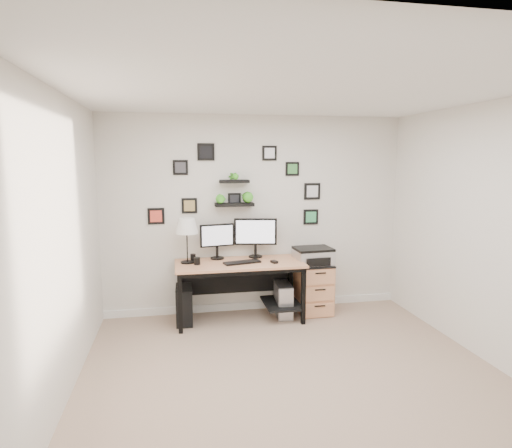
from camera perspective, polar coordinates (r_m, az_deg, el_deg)
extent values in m
plane|color=tan|center=(4.22, 5.45, -20.16)|extent=(4.00, 4.00, 0.00)
plane|color=white|center=(3.74, 6.04, 17.34)|extent=(4.00, 4.00, 0.00)
plane|color=silver|center=(5.69, -0.02, 1.26)|extent=(4.00, 0.00, 4.00)
plane|color=silver|center=(2.01, 22.65, -13.30)|extent=(4.00, 0.00, 4.00)
plane|color=silver|center=(3.74, -25.19, -3.46)|extent=(0.00, 4.00, 4.00)
plane|color=silver|center=(4.74, 29.58, -1.36)|extent=(0.00, 4.00, 4.00)
cube|color=white|center=(5.97, 0.01, -10.75)|extent=(4.00, 0.03, 0.10)
cube|color=tan|center=(5.39, -2.22, -5.28)|extent=(1.60, 0.70, 0.03)
cube|color=black|center=(5.40, -2.21, -5.69)|extent=(1.54, 0.64, 0.05)
cube|color=black|center=(5.78, -2.70, -7.16)|extent=(1.44, 0.02, 0.41)
cube|color=black|center=(5.65, 3.43, -10.49)|extent=(0.45, 0.63, 0.03)
cube|color=black|center=(5.15, -10.09, -10.43)|extent=(0.05, 0.05, 0.72)
cube|color=black|center=(5.72, -10.18, -8.48)|extent=(0.05, 0.05, 0.72)
cube|color=black|center=(5.38, 6.34, -9.53)|extent=(0.05, 0.05, 0.72)
cube|color=black|center=(5.92, 4.61, -7.78)|extent=(0.05, 0.05, 0.72)
cylinder|color=black|center=(5.59, -5.19, -4.55)|extent=(0.20, 0.20, 0.02)
cylinder|color=black|center=(5.57, -5.20, -3.77)|extent=(0.04, 0.04, 0.16)
cube|color=black|center=(5.52, -5.22, -1.51)|extent=(0.45, 0.10, 0.29)
cube|color=silver|center=(5.50, -5.16, -1.54)|extent=(0.40, 0.07, 0.25)
cylinder|color=black|center=(5.66, -0.07, -4.35)|extent=(0.21, 0.21, 0.02)
cylinder|color=black|center=(5.64, -0.07, -3.56)|extent=(0.04, 0.04, 0.16)
cube|color=black|center=(5.59, -0.07, -1.02)|extent=(0.55, 0.13, 0.35)
cube|color=silver|center=(5.57, -0.07, -1.06)|extent=(0.49, 0.10, 0.30)
cube|color=black|center=(5.34, -1.86, -5.13)|extent=(0.48, 0.25, 0.02)
cube|color=black|center=(5.35, 2.44, -5.06)|extent=(0.09, 0.11, 0.03)
cylinder|color=black|center=(5.43, -9.11, -5.04)|extent=(0.17, 0.17, 0.02)
cylinder|color=black|center=(5.37, -9.18, -2.36)|extent=(0.01, 0.01, 0.51)
cone|color=white|center=(5.34, -9.23, -0.22)|extent=(0.28, 0.28, 0.19)
cylinder|color=black|center=(5.31, -7.86, -4.92)|extent=(0.08, 0.08, 0.09)
cylinder|color=black|center=(5.52, -8.40, -4.42)|extent=(0.07, 0.07, 0.09)
cube|color=black|center=(5.53, -9.55, -10.55)|extent=(0.21, 0.46, 0.45)
cube|color=gray|center=(5.68, 3.65, -10.03)|extent=(0.22, 0.44, 0.43)
cube|color=silver|center=(5.48, 4.05, -10.74)|extent=(0.17, 0.02, 0.40)
cube|color=tan|center=(5.83, 7.66, -8.47)|extent=(0.42, 0.50, 0.65)
cube|color=black|center=(5.74, 7.72, -5.27)|extent=(0.43, 0.51, 0.02)
cube|color=tan|center=(5.66, 8.46, -11.31)|extent=(0.39, 0.02, 0.18)
cylinder|color=black|center=(5.63, 8.52, -10.77)|extent=(0.14, 0.02, 0.02)
cube|color=tan|center=(5.59, 8.50, -9.22)|extent=(0.39, 0.02, 0.18)
cylinder|color=black|center=(5.56, 8.57, -8.67)|extent=(0.14, 0.02, 0.02)
cube|color=tan|center=(5.53, 8.55, -7.08)|extent=(0.39, 0.02, 0.18)
cylinder|color=black|center=(5.50, 8.62, -6.51)|extent=(0.14, 0.02, 0.02)
cube|color=silver|center=(5.67, 7.61, -4.37)|extent=(0.50, 0.39, 0.18)
cube|color=black|center=(5.64, 7.64, -3.30)|extent=(0.50, 0.39, 0.03)
cube|color=black|center=(5.50, 8.37, -5.07)|extent=(0.32, 0.04, 0.11)
cube|color=black|center=(5.54, -2.90, 2.60)|extent=(0.50, 0.18, 0.04)
cube|color=black|center=(5.50, -2.90, 5.70)|extent=(0.38, 0.15, 0.04)
imported|color=green|center=(5.50, -4.66, 4.17)|extent=(0.15, 0.12, 0.27)
imported|color=green|center=(5.55, -1.16, 4.23)|extent=(0.15, 0.15, 0.27)
imported|color=green|center=(5.50, -2.92, 7.23)|extent=(0.13, 0.09, 0.25)
cube|color=black|center=(5.53, -10.05, 7.44)|extent=(0.19, 0.02, 0.19)
cube|color=#3C3A40|center=(5.52, -10.05, 7.43)|extent=(0.13, 0.00, 0.13)
cube|color=black|center=(5.88, 7.32, 0.95)|extent=(0.20, 0.02, 0.20)
cube|color=#3A9F60|center=(5.87, 7.35, 0.93)|extent=(0.14, 0.00, 0.14)
cube|color=black|center=(5.55, -6.70, 9.52)|extent=(0.22, 0.02, 0.22)
cube|color=black|center=(5.54, -6.69, 9.52)|extent=(0.15, 0.00, 0.15)
cube|color=black|center=(5.58, -13.18, 1.02)|extent=(0.21, 0.02, 0.21)
cube|color=#DD4634|center=(5.57, -13.19, 1.01)|extent=(0.15, 0.00, 0.15)
cube|color=black|center=(5.67, 1.81, 9.43)|extent=(0.19, 0.02, 0.19)
cube|color=white|center=(5.66, 1.83, 9.43)|extent=(0.13, 0.00, 0.13)
cube|color=black|center=(5.57, -8.87, 2.43)|extent=(0.20, 0.02, 0.20)
cube|color=#9B8047|center=(5.56, -8.87, 2.41)|extent=(0.14, 0.00, 0.14)
cube|color=black|center=(5.85, 7.50, 4.34)|extent=(0.22, 0.02, 0.22)
cube|color=silver|center=(5.84, 7.53, 4.34)|extent=(0.16, 0.00, 0.16)
cube|color=black|center=(5.75, 4.86, 7.34)|extent=(0.18, 0.02, 0.18)
cube|color=#3D863E|center=(5.74, 4.89, 7.34)|extent=(0.13, 0.00, 0.13)
cube|color=black|center=(5.61, -2.90, 3.29)|extent=(0.17, 0.02, 0.17)
cube|color=#232327|center=(5.60, -2.88, 3.28)|extent=(0.12, 0.00, 0.12)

